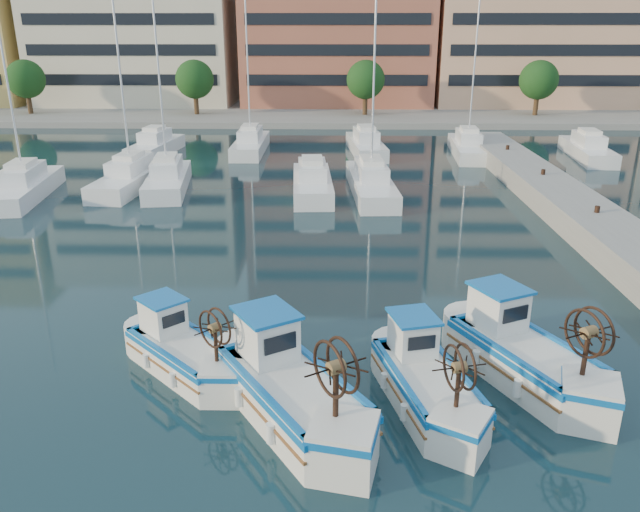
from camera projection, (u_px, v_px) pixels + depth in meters
The scene contains 7 objects.
ground at pixel (303, 400), 16.47m from camera, with size 300.00×300.00×0.00m, color #17333C.
waterfront at pixel (407, 12), 73.53m from camera, with size 180.00×40.00×25.60m.
yacht_marina at pixel (298, 163), 42.73m from camera, with size 40.13×23.39×11.50m.
fishing_boat_a at pixel (183, 349), 17.64m from camera, with size 3.86×3.85×2.50m.
fishing_boat_b at pixel (289, 387), 15.48m from camera, with size 4.28×5.10×3.12m.
fishing_boat_c at pixel (425, 379), 16.07m from camera, with size 2.67×4.36×2.64m.
fishing_boat_d at pixel (522, 352), 17.22m from camera, with size 3.78×4.96×2.99m.
Camera 1 is at (0.79, -14.15, 9.23)m, focal length 35.00 mm.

